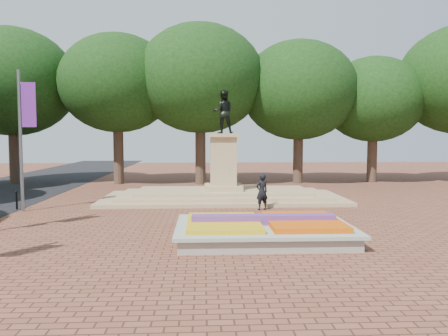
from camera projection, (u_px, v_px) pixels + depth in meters
name	position (u px, v px, depth m)	size (l,w,h in m)	color
ground	(232.00, 228.00, 17.82)	(90.00, 90.00, 0.00)	brown
flower_bed	(264.00, 229.00, 15.85)	(6.30, 4.30, 0.91)	gray
monument	(223.00, 185.00, 25.72)	(14.00, 6.00, 6.40)	tan
tree_row_back	(246.00, 100.00, 35.38)	(44.80, 8.80, 10.43)	#3A291F
pedestrian	(262.00, 192.00, 22.19)	(0.68, 0.45, 1.86)	black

